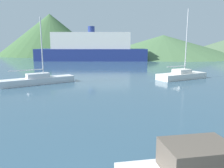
% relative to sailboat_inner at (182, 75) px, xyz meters
% --- Properties ---
extents(sailboat_inner, '(6.89, 4.72, 8.49)m').
position_rel_sailboat_inner_xyz_m(sailboat_inner, '(0.00, 0.00, 0.00)').
color(sailboat_inner, white).
rests_on(sailboat_inner, ground_plane).
extents(sailboat_middle, '(7.54, 5.22, 7.11)m').
position_rel_sailboat_inner_xyz_m(sailboat_middle, '(-16.97, -2.40, -0.02)').
color(sailboat_middle, silver).
rests_on(sailboat_middle, ground_plane).
extents(ferry_distant, '(29.07, 9.20, 8.84)m').
position_rel_sailboat_inner_xyz_m(ferry_distant, '(-11.78, 32.17, 2.70)').
color(ferry_distant, navy).
rests_on(ferry_distant, ground_plane).
extents(hill_central, '(39.80, 39.80, 15.96)m').
position_rel_sailboat_inner_xyz_m(hill_central, '(-28.54, 63.73, 7.50)').
color(hill_central, '#3D6038').
rests_on(hill_central, ground_plane).
extents(hill_east, '(50.92, 50.92, 7.43)m').
position_rel_sailboat_inner_xyz_m(hill_east, '(13.28, 51.12, 3.24)').
color(hill_east, '#476B42').
rests_on(hill_east, ground_plane).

